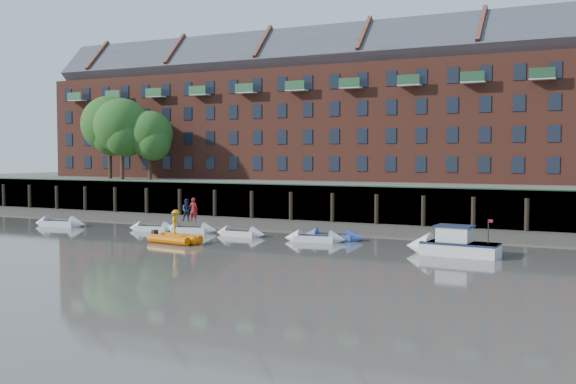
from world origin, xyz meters
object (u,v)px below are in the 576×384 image
Objects in this scene: rowboat_4 at (240,233)px; rib_tender at (177,239)px; rowboat_0 at (60,223)px; motor_launch at (445,245)px; rowboat_3 at (191,230)px; rowboat_6 at (332,237)px; person_rower_a at (194,210)px; person_rower_b at (187,210)px; rowboat_2 at (153,228)px; person_rib_crew at (176,222)px; rowboat_5 at (315,238)px.

rib_tender is (-1.85, -5.28, 0.08)m from rowboat_4.
rowboat_0 is 1.21× the size of rowboat_4.
motor_launch reaches higher than rowboat_4.
rowboat_3 is 11.51m from rowboat_6.
motor_launch is at bearing 18.49° from rib_tender.
person_rower_b is at bearing -11.57° from person_rower_a.
person_rower_b reaches higher than rowboat_2.
rowboat_2 reaches higher than rib_tender.
rowboat_2 is 0.74× the size of motor_launch.
rowboat_0 is at bearing 176.43° from rowboat_6.
rowboat_6 is (6.93, 0.73, 0.02)m from rowboat_4.
person_rower_b is 1.06× the size of person_rib_crew.
rowboat_5 is 1.42m from rowboat_6.
rowboat_0 is 12.63m from person_rower_a.
person_rib_crew is (5.87, -5.16, 1.23)m from rowboat_2.
rowboat_4 is 2.19× the size of person_rower_a.
rowboat_0 reaches higher than rowboat_4.
person_rower_a is (3.45, 0.54, 1.54)m from rowboat_2.
rowboat_3 is 1.54m from person_rower_b.
rowboat_5 is 10.63m from person_rower_a.
rowboat_6 is at bearing 173.72° from person_rower_a.
motor_launch is at bearing -22.41° from rowboat_5.
rowboat_5 is (6.13, -0.45, 0.01)m from rowboat_4.
person_rower_b is at bearing 174.08° from rowboat_6.
person_rower_a reaches higher than rowboat_5.
rib_tender is (-8.79, -6.00, 0.06)m from rowboat_6.
person_rower_b is at bearing -3.98° from motor_launch.
rowboat_2 is at bearing -1.57° from motor_launch.
rowboat_4 is at bearing -8.57° from rowboat_2.
rowboat_2 is at bearing 161.63° from person_rower_b.
rowboat_2 is at bearing 148.56° from rib_tender.
rowboat_0 is 2.81× the size of person_rower_b.
rowboat_0 is at bearing 155.97° from person_rower_b.
rowboat_4 is 0.88× the size of rowboat_6.
person_rib_crew is at bearing -91.99° from person_rower_b.
person_rib_crew is at bearing -110.21° from rowboat_4.
person_rower_a is (-19.86, 3.00, 1.17)m from motor_launch.
rowboat_6 is at bearing -8.30° from rowboat_3.
rowboat_6 is (0.80, 1.18, 0.01)m from rowboat_5.
rowboat_4 is 6.15m from rowboat_5.
rowboat_0 reaches higher than rowboat_5.
person_rib_crew is at bearing 178.11° from rib_tender.
rowboat_6 is 10.77m from person_rib_crew.
person_rib_crew is at bearing 105.22° from person_rower_a.
person_rower_b reaches higher than rowboat_0.
person_rower_b is (-0.63, 0.04, -0.06)m from person_rower_a.
motor_launch is at bearing -9.39° from rowboat_4.
rowboat_6 is (14.74, 0.82, 0.02)m from rowboat_2.
rowboat_5 is at bearing -4.21° from rowboat_4.
motor_launch is 3.28× the size of person_rower_b.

